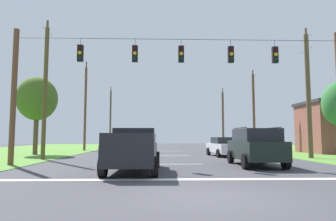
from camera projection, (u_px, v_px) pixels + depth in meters
name	position (u px, v px, depth m)	size (l,w,h in m)	color
ground_plane	(208.00, 197.00, 7.70)	(120.00, 120.00, 0.00)	#3D3D42
stop_bar_stripe	(194.00, 179.00, 10.79)	(15.82, 0.45, 0.01)	white
lane_dash_0	(181.00, 164.00, 16.77)	(0.15, 2.50, 0.01)	white
lane_dash_1	(174.00, 155.00, 24.46)	(0.15, 2.50, 0.01)	white
lane_dash_2	(171.00, 151.00, 32.42)	(0.15, 2.50, 0.01)	white
overhead_signal_span	(180.00, 87.00, 16.74)	(18.86, 0.31, 7.67)	brown
pickup_truck	(134.00, 150.00, 13.34)	(2.34, 5.43, 1.95)	black
suv_black	(255.00, 146.00, 15.78)	(2.30, 4.84, 2.05)	black
distant_car_crossing_white	(224.00, 146.00, 23.67)	(2.35, 4.45, 1.52)	silver
utility_pole_mid_right	(308.00, 93.00, 21.60)	(0.33, 1.57, 9.67)	brown
utility_pole_far_right	(254.00, 110.00, 33.71)	(0.28, 1.58, 9.26)	brown
utility_pole_near_left	(223.00, 118.00, 48.67)	(0.34, 1.91, 9.68)	brown
utility_pole_far_left	(45.00, 90.00, 20.51)	(0.29, 1.56, 9.81)	brown
utility_pole_distant_right	(85.00, 105.00, 33.41)	(0.26, 1.96, 10.17)	brown
utility_pole_distant_left	(110.00, 117.00, 48.09)	(0.29, 1.81, 9.77)	brown
tree_roadside_right	(37.00, 99.00, 25.79)	(3.45, 3.45, 6.80)	brown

